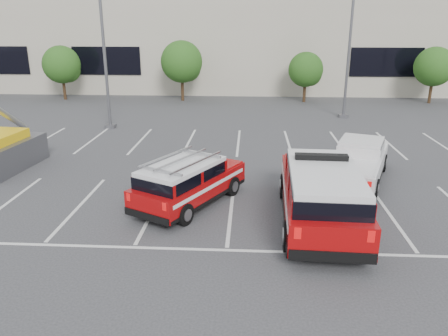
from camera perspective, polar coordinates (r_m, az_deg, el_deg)
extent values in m
plane|color=#323235|center=(15.27, 0.94, -5.48)|extent=(120.00, 120.00, 0.00)
cube|color=silver|center=(19.46, 1.52, -0.07)|extent=(23.00, 15.00, 0.01)
cube|color=#BDB4A0|center=(45.99, 2.79, 15.76)|extent=(60.00, 15.00, 8.00)
cube|color=gray|center=(45.98, 2.87, 20.93)|extent=(60.00, 15.00, 0.30)
cylinder|color=#3F2B19|center=(39.54, -20.13, 9.61)|extent=(0.24, 0.24, 1.67)
sphere|color=#1E4412|center=(39.31, -20.46, 12.55)|extent=(3.07, 3.07, 3.07)
sphere|color=#1E4412|center=(39.38, -19.73, 11.95)|extent=(2.05, 2.05, 2.05)
cylinder|color=#3F2B19|center=(36.75, -5.45, 10.17)|extent=(0.24, 0.24, 1.84)
sphere|color=#1E4412|center=(36.49, -5.56, 13.65)|extent=(3.37, 3.37, 3.37)
sphere|color=#1E4412|center=(36.68, -4.85, 12.90)|extent=(2.24, 2.24, 2.24)
cylinder|color=#3F2B19|center=(36.62, 10.45, 9.66)|extent=(0.24, 0.24, 1.51)
sphere|color=#1E4412|center=(36.39, 10.63, 12.53)|extent=(2.77, 2.77, 2.77)
sphere|color=#1E4412|center=(36.68, 11.18, 11.89)|extent=(1.85, 1.85, 1.85)
cylinder|color=#3F2B19|center=(39.09, 25.34, 8.88)|extent=(0.24, 0.24, 1.67)
sphere|color=#1E4412|center=(38.86, 25.76, 11.84)|extent=(3.07, 3.07, 3.07)
sphere|color=#1E4412|center=(39.24, 26.11, 11.15)|extent=(2.05, 2.05, 2.05)
cube|color=#59595E|center=(27.99, -14.59, 5.32)|extent=(0.60, 0.60, 0.20)
cylinder|color=#59595E|center=(27.35, -15.45, 15.36)|extent=(0.18, 0.18, 10.00)
cube|color=#59595E|center=(31.22, 15.31, 6.59)|extent=(0.60, 0.60, 0.20)
cylinder|color=#59595E|center=(30.64, 16.11, 15.58)|extent=(0.18, 0.18, 10.00)
cube|color=#950708|center=(14.35, 12.44, -3.81)|extent=(2.52, 6.33, 0.95)
cube|color=black|center=(13.57, 12.90, -1.88)|extent=(2.27, 4.51, 0.50)
cube|color=silver|center=(13.46, 13.00, -0.52)|extent=(2.22, 4.42, 0.18)
cube|color=black|center=(14.32, 12.61, 1.43)|extent=(1.69, 0.39, 0.17)
cube|color=silver|center=(18.56, 17.10, 0.42)|extent=(3.63, 5.67, 0.78)
cube|color=black|center=(18.86, 17.47, 2.55)|extent=(2.26, 2.38, 0.41)
cube|color=silver|center=(18.79, 17.55, 3.36)|extent=(2.21, 2.33, 0.15)
cube|color=#950708|center=(15.54, -4.44, -2.31)|extent=(3.82, 4.98, 0.77)
cube|color=black|center=(15.00, -5.52, -0.75)|extent=(3.00, 3.62, 0.40)
cube|color=silver|center=(14.91, -5.55, 0.25)|extent=(2.94, 3.55, 0.15)
cube|color=#A5A5A8|center=(14.83, -5.58, 1.19)|extent=(2.90, 3.37, 0.05)
cylinder|color=#A5A5A8|center=(21.84, -27.12, 6.59)|extent=(0.60, 3.27, 2.39)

